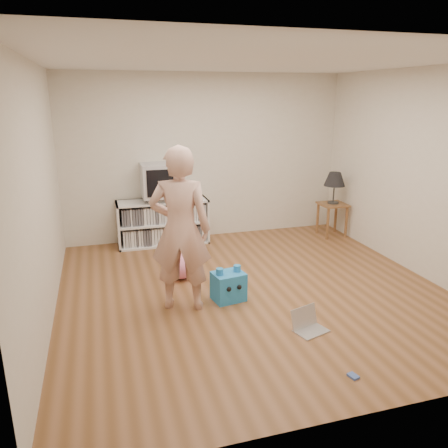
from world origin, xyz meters
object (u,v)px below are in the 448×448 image
object	(u,v)px
media_unit	(163,222)
table_lamp	(335,180)
side_table	(332,211)
laptop	(308,324)
dvd_deck	(162,198)
crt_tv	(161,180)
person	(180,230)
plush_pink	(180,266)
plush_blue	(228,286)

from	to	relation	value
media_unit	table_lamp	size ratio (longest dim) A/B	2.72
side_table	laptop	xyz separation A→B (m)	(-1.77, -2.68, -0.36)
dvd_deck	table_lamp	world-z (taller)	table_lamp
crt_tv	person	distance (m)	2.20
dvd_deck	person	distance (m)	2.21
table_lamp	plush_pink	distance (m)	3.05
side_table	person	distance (m)	3.45
plush_pink	dvd_deck	bearing A→B (deg)	89.94
plush_blue	person	bearing A→B (deg)	171.96
plush_pink	table_lamp	bearing A→B (deg)	20.82
crt_tv	side_table	bearing A→B (deg)	-7.58
media_unit	crt_tv	world-z (taller)	crt_tv
dvd_deck	person	bearing A→B (deg)	-93.33
plush_blue	plush_pink	bearing A→B (deg)	108.57
media_unit	laptop	world-z (taller)	media_unit
table_lamp	person	size ratio (longest dim) A/B	0.29
side_table	crt_tv	bearing A→B (deg)	172.42
laptop	media_unit	bearing A→B (deg)	90.59
media_unit	laptop	distance (m)	3.23
table_lamp	laptop	distance (m)	3.33
laptop	plush_blue	distance (m)	1.04
table_lamp	person	bearing A→B (deg)	-147.57
dvd_deck	plush_pink	xyz separation A→B (m)	(-0.00, -1.42, -0.57)
table_lamp	media_unit	bearing A→B (deg)	172.03
media_unit	laptop	size ratio (longest dim) A/B	3.70
crt_tv	dvd_deck	bearing A→B (deg)	90.00
dvd_deck	side_table	distance (m)	2.80
crt_tv	table_lamp	size ratio (longest dim) A/B	1.17
side_table	table_lamp	bearing A→B (deg)	0.00
plush_blue	dvd_deck	bearing A→B (deg)	91.01
crt_tv	plush_blue	size ratio (longest dim) A/B	1.49
side_table	person	xyz separation A→B (m)	(-2.88, -1.83, 0.48)
person	side_table	bearing A→B (deg)	-129.27
crt_tv	table_lamp	distance (m)	2.78
dvd_deck	plush_blue	bearing A→B (deg)	-79.36
table_lamp	crt_tv	bearing A→B (deg)	172.42
media_unit	side_table	xyz separation A→B (m)	(2.75, -0.39, 0.07)
table_lamp	plush_pink	bearing A→B (deg)	-159.18
media_unit	dvd_deck	world-z (taller)	dvd_deck
table_lamp	person	distance (m)	3.41
dvd_deck	person	world-z (taller)	person
media_unit	crt_tv	size ratio (longest dim) A/B	2.33
person	laptop	bearing A→B (deg)	160.96
table_lamp	dvd_deck	bearing A→B (deg)	172.35
laptop	plush_pink	world-z (taller)	plush_pink
media_unit	person	size ratio (longest dim) A/B	0.78
plush_blue	plush_pink	xyz separation A→B (m)	(-0.41, 0.77, -0.01)
media_unit	dvd_deck	bearing A→B (deg)	-90.00
dvd_deck	side_table	bearing A→B (deg)	-7.65
table_lamp	plush_blue	distance (m)	3.06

